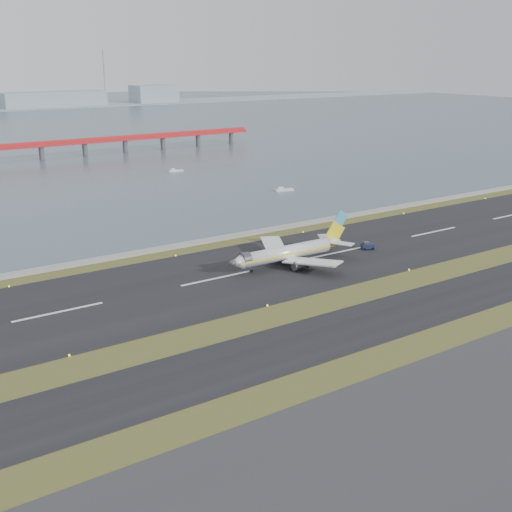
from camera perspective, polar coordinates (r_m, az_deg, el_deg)
name	(u,v)px	position (r m, az deg, el deg)	size (l,w,h in m)	color
ground	(287,317)	(138.22, 2.80, -5.46)	(1000.00, 1000.00, 0.00)	#374819
apron_strip	(511,439)	(104.44, 21.69, -14.86)	(1000.00, 50.00, 0.10)	#313134
taxiway_strip	(323,337)	(129.60, 5.98, -7.13)	(1000.00, 18.00, 0.10)	black
runway_strip	(216,278)	(161.61, -3.53, -2.01)	(1000.00, 45.00, 0.10)	black
seawall	(164,248)	(186.79, -8.20, 0.68)	(1000.00, 2.50, 1.00)	gray
red_pier	(41,146)	(367.86, -18.58, 9.27)	(260.00, 5.00, 10.20)	red
airliner	(290,252)	(171.67, 3.08, 0.37)	(38.52, 32.89, 12.80)	white
pushback_tug	(367,246)	(187.98, 9.87, 0.91)	(4.10, 3.29, 2.30)	#151E3B
workboat_near	(284,190)	(266.78, 2.48, 5.91)	(7.94, 4.29, 1.84)	silver
workboat_far	(175,171)	(314.53, -7.19, 7.54)	(7.25, 3.33, 1.70)	silver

